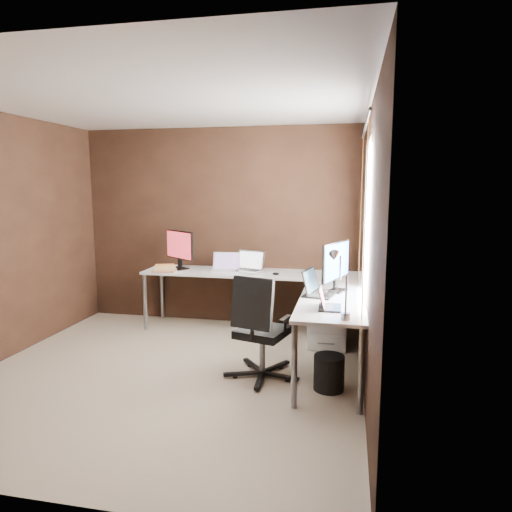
{
  "coord_description": "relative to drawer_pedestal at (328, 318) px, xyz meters",
  "views": [
    {
      "loc": [
        1.64,
        -3.85,
        1.76
      ],
      "look_at": [
        0.65,
        0.95,
        1.01
      ],
      "focal_mm": 32.0,
      "sensor_mm": 36.0,
      "label": 1
    }
  ],
  "objects": [
    {
      "name": "wastebasket",
      "position": [
        0.07,
        -1.17,
        -0.15
      ],
      "size": [
        0.35,
        0.35,
        0.31
      ],
      "primitive_type": "cylinder",
      "rotation": [
        0.0,
        0.0,
        -0.41
      ],
      "color": "black",
      "rests_on": "ground"
    },
    {
      "name": "drawer_pedestal",
      "position": [
        0.0,
        0.0,
        0.0
      ],
      "size": [
        0.42,
        0.5,
        0.6
      ],
      "primitive_type": "cube",
      "color": "white",
      "rests_on": "ground"
    },
    {
      "name": "laptop_black_small",
      "position": [
        0.04,
        -1.17,
        0.47
      ],
      "size": [
        0.2,
        0.27,
        0.18
      ],
      "rotation": [
        0.0,
        0.0,
        1.6
      ],
      "color": "black",
      "rests_on": "desk"
    },
    {
      "name": "office_chair",
      "position": [
        -0.56,
        -1.04,
        -0.01
      ],
      "size": [
        0.55,
        0.57,
        0.98
      ],
      "rotation": [
        0.0,
        0.0,
        -0.27
      ],
      "color": "black",
      "rests_on": "ground"
    },
    {
      "name": "laptop_black_big",
      "position": [
        -0.08,
        -0.68,
        0.48
      ],
      "size": [
        0.34,
        0.43,
        0.25
      ],
      "rotation": [
        0.0,
        0.0,
        1.36
      ],
      "color": "black",
      "rests_on": "desk"
    },
    {
      "name": "desk_lamp",
      "position": [
        0.13,
        -1.42,
        0.77
      ],
      "size": [
        0.18,
        0.21,
        0.54
      ],
      "rotation": [
        0.0,
        0.0,
        0.42
      ],
      "color": "slate",
      "rests_on": "desk"
    },
    {
      "name": "monitor_left",
      "position": [
        -1.88,
        0.38,
        0.7
      ],
      "size": [
        0.46,
        0.35,
        0.48
      ],
      "rotation": [
        0.0,
        0.0,
        -0.63
      ],
      "color": "black",
      "rests_on": "desk"
    },
    {
      "name": "room",
      "position": [
        -1.09,
        -1.08,
        0.98
      ],
      "size": [
        3.6,
        3.6,
        2.5
      ],
      "color": "tan",
      "rests_on": "ground"
    },
    {
      "name": "laptop_silver",
      "position": [
        -1.0,
        0.39,
        0.48
      ],
      "size": [
        0.44,
        0.38,
        0.25
      ],
      "rotation": [
        0.0,
        0.0,
        -0.34
      ],
      "color": "silver",
      "rests_on": "desk"
    },
    {
      "name": "monitor_right",
      "position": [
        0.09,
        -0.49,
        0.71
      ],
      "size": [
        0.25,
        0.57,
        0.49
      ],
      "rotation": [
        0.0,
        0.0,
        1.2
      ],
      "color": "black",
      "rests_on": "desk"
    },
    {
      "name": "mouse_corner",
      "position": [
        -0.62,
        0.21,
        0.45
      ],
      "size": [
        0.09,
        0.07,
        0.03
      ],
      "primitive_type": "ellipsoid",
      "rotation": [
        0.0,
        0.0,
        0.2
      ],
      "color": "black",
      "rests_on": "desk"
    },
    {
      "name": "desk",
      "position": [
        -0.59,
        -0.11,
        0.38
      ],
      "size": [
        2.65,
        2.25,
        0.73
      ],
      "color": "white",
      "rests_on": "ground"
    },
    {
      "name": "laptop_white",
      "position": [
        -1.27,
        0.34,
        0.48
      ],
      "size": [
        0.35,
        0.26,
        0.22
      ],
      "rotation": [
        0.0,
        0.0,
        0.08
      ],
      "color": "white",
      "rests_on": "desk"
    },
    {
      "name": "book_stack",
      "position": [
        -2.0,
        0.15,
        0.47
      ],
      "size": [
        0.29,
        0.26,
        0.08
      ],
      "rotation": [
        0.0,
        0.0,
        0.25
      ],
      "color": "#996B52",
      "rests_on": "desk"
    },
    {
      "name": "mouse_left",
      "position": [
        -1.95,
        0.15,
        0.45
      ],
      "size": [
        0.1,
        0.07,
        0.03
      ],
      "primitive_type": "ellipsoid",
      "rotation": [
        0.0,
        0.0,
        0.18
      ],
      "color": "black",
      "rests_on": "desk"
    }
  ]
}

